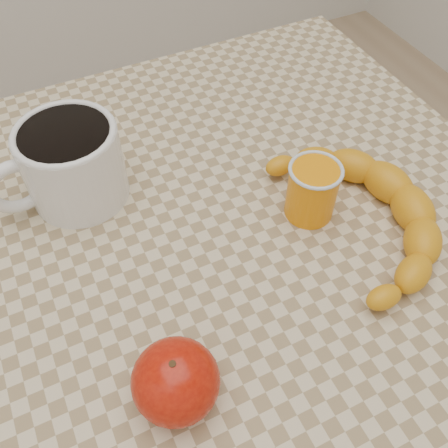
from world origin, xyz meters
name	(u,v)px	position (x,y,z in m)	size (l,w,h in m)	color
ground	(224,428)	(0.00, 0.00, 0.00)	(3.00, 3.00, 0.00)	tan
table	(224,273)	(0.00, 0.00, 0.66)	(0.80, 0.80, 0.75)	#CCB890
coffee_mug	(70,162)	(-0.14, 0.14, 0.81)	(0.18, 0.14, 0.11)	white
orange_juice_glass	(312,190)	(0.11, -0.01, 0.79)	(0.07, 0.07, 0.08)	orange
apple	(176,381)	(-0.13, -0.16, 0.79)	(0.11, 0.11, 0.08)	#8E0C04
banana	(362,213)	(0.16, -0.06, 0.77)	(0.26, 0.33, 0.05)	orange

